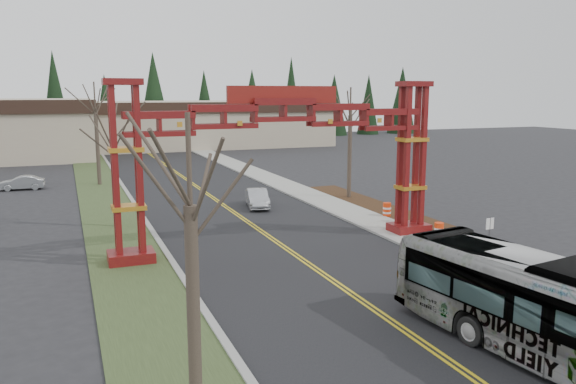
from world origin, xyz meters
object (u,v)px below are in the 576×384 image
silver_sedan (257,198)px  bare_tree_median_far (95,108)px  bare_tree_median_near (190,207)px  bare_tree_median_mid (112,137)px  parked_car_far_a (22,183)px  street_sign (490,229)px  barrel_south (439,231)px  transit_bus (561,314)px  gateway_arch (283,137)px  barrel_mid (402,216)px  bare_tree_right_far (350,116)px  retail_building_east (202,123)px  barrel_north (387,210)px

silver_sedan → bare_tree_median_far: (-10.12, 14.85, 6.24)m
bare_tree_median_near → bare_tree_median_mid: bearing=90.0°
parked_car_far_a → bare_tree_median_far: size_ratio=0.40×
parked_car_far_a → bare_tree_median_near: bare_tree_median_near is taller
bare_tree_median_far → street_sign: bare_tree_median_far is taller
bare_tree_median_mid → barrel_south: 20.15m
silver_sedan → transit_bus: bearing=-76.4°
bare_tree_median_near → barrel_south: size_ratio=7.74×
street_sign → gateway_arch: bearing=146.8°
street_sign → barrel_mid: bearing=89.2°
bare_tree_median_mid → bare_tree_right_far: (18.00, 3.32, 0.86)m
bare_tree_median_near → barrel_mid: (16.98, 16.87, -5.06)m
retail_building_east → street_sign: retail_building_east is taller
silver_sedan → barrel_south: 14.26m
bare_tree_median_mid → barrel_mid: 18.67m
gateway_arch → transit_bus: 16.50m
parked_car_far_a → barrel_mid: parked_car_far_a is taller
transit_bus → street_sign: transit_bus is taller
transit_bus → bare_tree_median_far: size_ratio=1.28×
barrel_north → transit_bus: bearing=-107.2°
silver_sedan → bare_tree_median_near: 27.73m
street_sign → bare_tree_median_near: bearing=-152.4°
bare_tree_median_mid → silver_sedan: bearing=14.6°
bare_tree_median_far → street_sign: (16.86, -31.37, -5.42)m
transit_bus → barrel_south: 14.97m
bare_tree_median_far → barrel_south: size_ratio=9.18×
street_sign → barrel_south: bearing=91.9°
retail_building_east → transit_bus: retail_building_east is taller
retail_building_east → barrel_mid: bearing=-91.0°
bare_tree_median_mid → street_sign: bare_tree_median_mid is taller
bare_tree_median_mid → barrel_mid: size_ratio=7.64×
bare_tree_median_mid → bare_tree_right_far: bare_tree_right_far is taller
bare_tree_median_mid → street_sign: 22.23m
parked_car_far_a → barrel_north: 31.64m
silver_sedan → bare_tree_median_near: (-10.12, -25.35, 4.90)m
gateway_arch → silver_sedan: 12.15m
bare_tree_median_near → barrel_mid: bearing=44.8°
gateway_arch → barrel_south: 10.48m
bare_tree_right_far → barrel_north: 9.39m
silver_sedan → bare_tree_median_near: bearing=-99.8°
silver_sedan → barrel_south: size_ratio=4.04×
bare_tree_median_near → gateway_arch: bearing=61.3°
gateway_arch → parked_car_far_a: bearing=119.5°
bare_tree_median_far → retail_building_east: bearing=63.7°
transit_bus → silver_sedan: bearing=83.4°
parked_car_far_a → barrel_south: bearing=43.3°
bare_tree_median_near → barrel_south: 21.62m
bare_tree_median_mid → parked_car_far_a: bearing=110.3°
parked_car_far_a → barrel_north: (23.49, -21.19, -0.10)m
silver_sedan → barrel_mid: silver_sedan is taller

